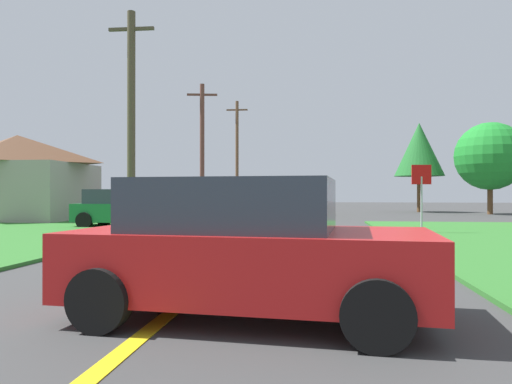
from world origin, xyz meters
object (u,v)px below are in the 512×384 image
at_px(parked_car_near_building, 124,209).
at_px(pine_tree_center, 490,156).
at_px(utility_pole_mid, 202,148).
at_px(utility_pole_far, 237,154).
at_px(utility_pole_near, 131,118).
at_px(barn, 17,178).
at_px(oak_tree_left, 419,150).
at_px(car_behind_on_main_road, 247,248).
at_px(stop_sign, 421,186).
at_px(car_approaching_junction, 291,203).

relative_size(parked_car_near_building, pine_tree_center, 0.65).
relative_size(utility_pole_mid, utility_pole_far, 0.86).
bearing_deg(utility_pole_near, barn, 147.29).
bearing_deg(oak_tree_left, pine_tree_center, -41.05).
bearing_deg(car_behind_on_main_road, utility_pole_near, 122.73).
xyz_separation_m(utility_pole_near, utility_pole_far, (0.37, 21.92, 0.43)).
distance_m(stop_sign, car_approaching_junction, 15.60).
bearing_deg(barn, parked_car_near_building, -27.47).
relative_size(car_behind_on_main_road, utility_pole_far, 0.46).
xyz_separation_m(utility_pole_mid, barn, (-8.87, -4.47, -1.87)).
relative_size(parked_car_near_building, barn, 0.60).
bearing_deg(car_behind_on_main_road, car_approaching_junction, 96.88).
xyz_separation_m(stop_sign, pine_tree_center, (8.23, 17.27, 2.32)).
relative_size(car_approaching_junction, pine_tree_center, 0.74).
xyz_separation_m(stop_sign, car_behind_on_main_road, (-4.44, -11.69, -0.90)).
bearing_deg(utility_pole_far, utility_pole_near, -90.98).
bearing_deg(utility_pole_mid, parked_car_near_building, -98.82).
xyz_separation_m(stop_sign, utility_pole_near, (-10.79, 0.30, 2.66)).
distance_m(parked_car_near_building, utility_pole_far, 20.79).
height_order(pine_tree_center, barn, pine_tree_center).
bearing_deg(parked_car_near_building, utility_pole_near, -57.65).
xyz_separation_m(car_approaching_junction, utility_pole_mid, (-5.08, -4.35, 3.33)).
xyz_separation_m(car_behind_on_main_road, parked_car_near_building, (-7.33, 13.55, -0.00)).
relative_size(utility_pole_mid, oak_tree_left, 1.15).
height_order(stop_sign, barn, barn).
bearing_deg(utility_pole_mid, barn, -153.27).
bearing_deg(car_behind_on_main_road, utility_pole_far, 104.83).
bearing_deg(parked_car_near_building, oak_tree_left, 49.96).
height_order(utility_pole_near, barn, utility_pole_near).
bearing_deg(utility_pole_far, parked_car_near_building, -93.80).
height_order(oak_tree_left, pine_tree_center, oak_tree_left).
bearing_deg(barn, utility_pole_far, 61.50).
distance_m(utility_pole_far, pine_tree_center, 19.31).
xyz_separation_m(car_behind_on_main_road, car_approaching_junction, (-0.94, 26.31, 0.00)).
xyz_separation_m(pine_tree_center, barn, (-27.57, -11.47, -1.76)).
xyz_separation_m(car_behind_on_main_road, utility_pole_far, (-5.98, 33.91, 3.99)).
height_order(utility_pole_near, pine_tree_center, utility_pole_near).
relative_size(parked_car_near_building, car_approaching_junction, 0.88).
bearing_deg(pine_tree_center, car_behind_on_main_road, -113.63).
distance_m(car_behind_on_main_road, barn, 23.02).
relative_size(utility_pole_mid, barn, 1.16).
bearing_deg(stop_sign, oak_tree_left, -108.71).
distance_m(car_approaching_junction, pine_tree_center, 14.24).
height_order(car_behind_on_main_road, parked_car_near_building, same).
height_order(utility_pole_near, oak_tree_left, utility_pole_near).
distance_m(oak_tree_left, pine_tree_center, 5.39).
bearing_deg(utility_pole_far, car_behind_on_main_road, -80.00).
relative_size(stop_sign, oak_tree_left, 0.35).
relative_size(parked_car_near_building, oak_tree_left, 0.60).
bearing_deg(car_behind_on_main_road, oak_tree_left, 79.90).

